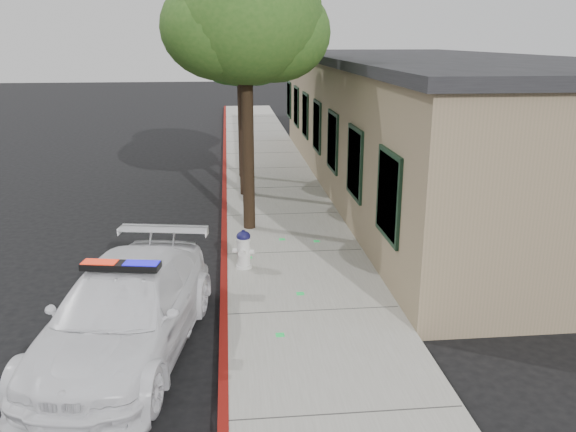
{
  "coord_description": "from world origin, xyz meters",
  "views": [
    {
      "loc": [
        0.23,
        -9.39,
        4.76
      ],
      "look_at": [
        1.38,
        1.94,
        1.32
      ],
      "focal_mm": 36.81,
      "sensor_mm": 36.0,
      "label": 1
    }
  ],
  "objects_px": {
    "police_car": "(125,312)",
    "street_tree_mid": "(242,23)",
    "fire_hydrant": "(244,249)",
    "clapboard_building": "(430,124)",
    "street_tree_near": "(246,24)",
    "street_tree_far": "(241,51)"
  },
  "relations": [
    {
      "from": "street_tree_mid",
      "to": "street_tree_far",
      "type": "xyz_separation_m",
      "value": [
        0.02,
        2.36,
        -0.83
      ]
    },
    {
      "from": "clapboard_building",
      "to": "police_car",
      "type": "height_order",
      "value": "clapboard_building"
    },
    {
      "from": "street_tree_mid",
      "to": "clapboard_building",
      "type": "bearing_deg",
      "value": 6.54
    },
    {
      "from": "clapboard_building",
      "to": "street_tree_mid",
      "type": "xyz_separation_m",
      "value": [
        -5.98,
        -0.69,
        3.04
      ]
    },
    {
      "from": "fire_hydrant",
      "to": "street_tree_mid",
      "type": "distance_m",
      "value": 7.69
    },
    {
      "from": "fire_hydrant",
      "to": "street_tree_near",
      "type": "distance_m",
      "value": 5.27
    },
    {
      "from": "clapboard_building",
      "to": "street_tree_near",
      "type": "distance_m",
      "value": 7.84
    },
    {
      "from": "police_car",
      "to": "fire_hydrant",
      "type": "height_order",
      "value": "police_car"
    },
    {
      "from": "street_tree_mid",
      "to": "fire_hydrant",
      "type": "bearing_deg",
      "value": -92.18
    },
    {
      "from": "police_car",
      "to": "street_tree_near",
      "type": "xyz_separation_m",
      "value": [
        2.14,
        5.79,
        4.36
      ]
    },
    {
      "from": "clapboard_building",
      "to": "fire_hydrant",
      "type": "xyz_separation_m",
      "value": [
        -6.21,
        -6.84,
        -1.57
      ]
    },
    {
      "from": "clapboard_building",
      "to": "street_tree_far",
      "type": "height_order",
      "value": "street_tree_far"
    },
    {
      "from": "clapboard_building",
      "to": "fire_hydrant",
      "type": "distance_m",
      "value": 9.37
    },
    {
      "from": "street_tree_near",
      "to": "street_tree_far",
      "type": "relative_size",
      "value": 1.18
    },
    {
      "from": "police_car",
      "to": "street_tree_mid",
      "type": "bearing_deg",
      "value": 86.92
    },
    {
      "from": "fire_hydrant",
      "to": "street_tree_mid",
      "type": "bearing_deg",
      "value": 102.07
    },
    {
      "from": "clapboard_building",
      "to": "street_tree_far",
      "type": "bearing_deg",
      "value": 164.28
    },
    {
      "from": "police_car",
      "to": "fire_hydrant",
      "type": "relative_size",
      "value": 6.3
    },
    {
      "from": "police_car",
      "to": "clapboard_building",
      "type": "bearing_deg",
      "value": 60.69
    },
    {
      "from": "police_car",
      "to": "street_tree_mid",
      "type": "height_order",
      "value": "street_tree_mid"
    },
    {
      "from": "clapboard_building",
      "to": "police_car",
      "type": "distance_m",
      "value": 12.9
    },
    {
      "from": "clapboard_building",
      "to": "street_tree_near",
      "type": "xyz_separation_m",
      "value": [
        -5.98,
        -4.13,
        2.95
      ]
    }
  ]
}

